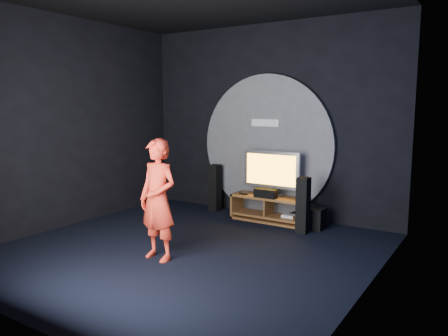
# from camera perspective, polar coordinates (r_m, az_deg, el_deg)

# --- Properties ---
(floor) EXTENTS (5.00, 5.00, 0.00)m
(floor) POSITION_cam_1_polar(r_m,az_deg,el_deg) (6.31, -4.96, -10.66)
(floor) COLOR black
(floor) RESTS_ON ground
(back_wall) EXTENTS (5.00, 0.04, 3.50)m
(back_wall) POSITION_cam_1_polar(r_m,az_deg,el_deg) (8.10, 5.76, 6.12)
(back_wall) COLOR black
(back_wall) RESTS_ON ground
(front_wall) EXTENTS (5.00, 0.04, 3.50)m
(front_wall) POSITION_cam_1_polar(r_m,az_deg,el_deg) (4.29, -26.09, 3.52)
(front_wall) COLOR black
(front_wall) RESTS_ON ground
(left_wall) EXTENTS (0.04, 5.00, 3.50)m
(left_wall) POSITION_cam_1_polar(r_m,az_deg,el_deg) (7.77, -20.00, 5.59)
(left_wall) COLOR black
(left_wall) RESTS_ON ground
(right_wall) EXTENTS (0.04, 5.00, 3.50)m
(right_wall) POSITION_cam_1_polar(r_m,az_deg,el_deg) (4.87, 18.85, 4.38)
(right_wall) COLOR black
(right_wall) RESTS_ON ground
(wall_disc_panel) EXTENTS (2.60, 0.11, 2.60)m
(wall_disc_panel) POSITION_cam_1_polar(r_m,az_deg,el_deg) (8.08, 5.54, 2.94)
(wall_disc_panel) COLOR #515156
(wall_disc_panel) RESTS_ON ground
(media_console) EXTENTS (1.35, 0.45, 0.45)m
(media_console) POSITION_cam_1_polar(r_m,az_deg,el_deg) (7.79, 5.95, -5.52)
(media_console) COLOR #925F2D
(media_console) RESTS_ON ground
(tv) EXTENTS (1.06, 0.22, 0.79)m
(tv) POSITION_cam_1_polar(r_m,az_deg,el_deg) (7.72, 6.20, -0.44)
(tv) COLOR silver
(tv) RESTS_ON media_console
(center_speaker) EXTENTS (0.40, 0.15, 0.15)m
(center_speaker) POSITION_cam_1_polar(r_m,az_deg,el_deg) (7.60, 5.46, -3.32)
(center_speaker) COLOR black
(center_speaker) RESTS_ON media_console
(remote) EXTENTS (0.18, 0.05, 0.02)m
(remote) POSITION_cam_1_polar(r_m,az_deg,el_deg) (7.84, 2.55, -3.40)
(remote) COLOR black
(remote) RESTS_ON media_console
(tower_speaker_left) EXTENTS (0.18, 0.20, 0.90)m
(tower_speaker_left) POSITION_cam_1_polar(r_m,az_deg,el_deg) (8.46, -1.17, -2.60)
(tower_speaker_left) COLOR black
(tower_speaker_left) RESTS_ON ground
(tower_speaker_right) EXTENTS (0.18, 0.20, 0.90)m
(tower_speaker_right) POSITION_cam_1_polar(r_m,az_deg,el_deg) (7.11, 10.29, -4.82)
(tower_speaker_right) COLOR black
(tower_speaker_right) RESTS_ON ground
(subwoofer) EXTENTS (0.32, 0.32, 0.35)m
(subwoofer) POSITION_cam_1_polar(r_m,az_deg,el_deg) (7.46, 11.75, -6.44)
(subwoofer) COLOR black
(subwoofer) RESTS_ON ground
(player) EXTENTS (0.62, 0.43, 1.61)m
(player) POSITION_cam_1_polar(r_m,az_deg,el_deg) (5.81, -8.62, -4.13)
(player) COLOR red
(player) RESTS_ON ground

